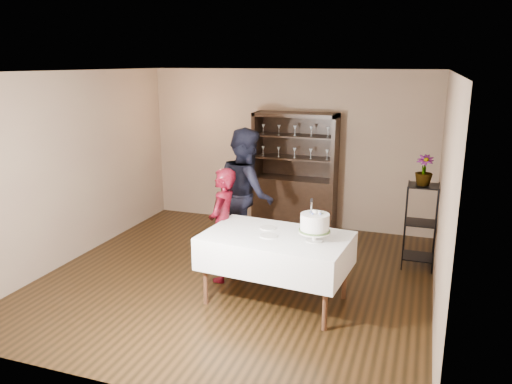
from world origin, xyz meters
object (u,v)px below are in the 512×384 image
potted_plant (424,170)px  china_hutch (295,191)px  plant_etagere (420,223)px  man (247,194)px  cake (315,224)px  cake_table (276,251)px  woman (223,225)px

potted_plant → china_hutch: bearing=153.0°
potted_plant → plant_etagere: bearing=19.4°
man → cake: (1.29, -1.30, 0.09)m
man → china_hutch: bearing=-42.9°
potted_plant → cake_table: bearing=-133.3°
man → plant_etagere: bearing=-110.3°
plant_etagere → china_hutch: bearing=153.2°
china_hutch → plant_etagere: size_ratio=1.67×
man → cake: man is taller
woman → man: size_ratio=0.79×
woman → man: bearing=178.3°
cake_table → man: man is taller
cake_table → china_hutch: bearing=100.3°
cake_table → cake: (0.46, -0.05, 0.40)m
china_hutch → cake_table: china_hutch is taller
china_hutch → cake: china_hutch is taller
man → cake: size_ratio=3.83×
woman → cake_table: bearing=64.5°
china_hutch → plant_etagere: bearing=-26.8°
man → cake_table: bearing=-176.7°
cake → potted_plant: size_ratio=1.21×
plant_etagere → cake_table: size_ratio=0.68×
potted_plant → cake: bearing=-122.9°
woman → potted_plant: bearing=117.3°
woman → cake: bearing=70.9°
man → cake: 1.83m
cake_table → potted_plant: bearing=46.7°
china_hutch → cake: (0.96, -2.77, 0.38)m
woman → potted_plant: potted_plant is taller
man → potted_plant: size_ratio=4.64×
man → potted_plant: 2.48m
plant_etagere → woman: 2.75m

